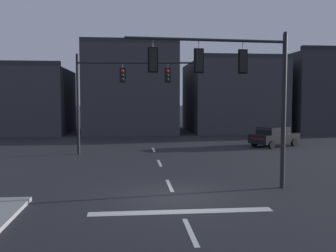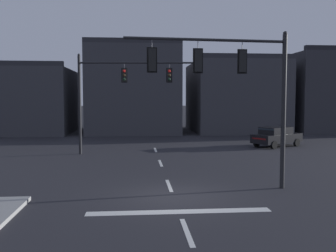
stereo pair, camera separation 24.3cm
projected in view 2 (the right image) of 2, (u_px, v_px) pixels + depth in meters
name	position (u px, v px, depth m)	size (l,w,h in m)	color
ground_plane	(173.00, 197.00, 15.14)	(400.00, 400.00, 0.00)	#232328
stop_bar_paint	(179.00, 212.00, 13.15)	(6.40, 0.50, 0.01)	silver
lane_centreline	(169.00, 185.00, 17.13)	(0.16, 26.40, 0.01)	silver
signal_mast_near_side	(234.00, 78.00, 15.95)	(6.92, 0.67, 6.76)	black
signal_mast_far_side	(114.00, 86.00, 26.51)	(8.21, 0.81, 7.02)	black
car_lot_nearside	(277.00, 136.00, 31.00)	(4.70, 3.82, 1.61)	black
building_row	(239.00, 97.00, 46.32)	(61.25, 13.67, 10.10)	#38383D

